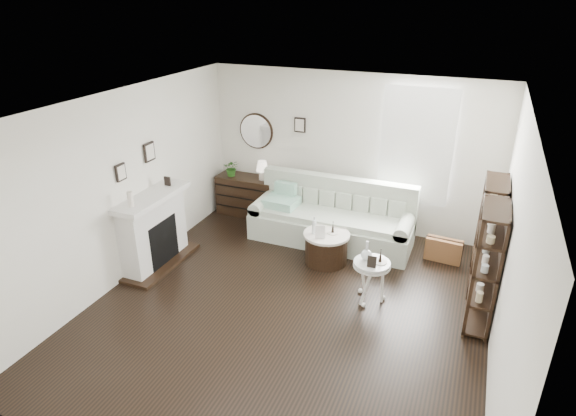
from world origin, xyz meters
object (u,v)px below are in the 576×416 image
at_px(dresser, 247,195).
at_px(drum_table, 326,247).
at_px(pedestal_table, 372,265).
at_px(sofa, 332,221).

bearing_deg(dresser, drum_table, -30.46).
height_order(dresser, drum_table, dresser).
relative_size(drum_table, pedestal_table, 1.19).
bearing_deg(sofa, pedestal_table, -55.92).
relative_size(dresser, pedestal_table, 1.85).
xyz_separation_m(drum_table, pedestal_table, (0.87, -0.75, 0.30)).
distance_m(dresser, drum_table, 2.24).
xyz_separation_m(sofa, pedestal_table, (1.01, -1.50, 0.21)).
distance_m(dresser, pedestal_table, 3.38).
distance_m(drum_table, pedestal_table, 1.19).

